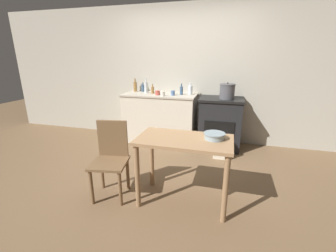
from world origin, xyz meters
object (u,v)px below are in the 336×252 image
bottle_far_left (143,88)px  cup_far_right (158,93)px  flour_sack (222,148)px  bottle_center_right (153,90)px  mixing_bowl_large (214,136)px  bottle_center_left (181,90)px  bottle_center (146,87)px  work_table (184,150)px  stove (220,123)px  bottle_mid_left (135,86)px  cup_mid_right (173,93)px  cup_right (163,94)px  bottle_left (190,90)px  stock_pot (227,91)px  chair (111,157)px

bottle_far_left → cup_far_right: (0.41, -0.31, -0.03)m
flour_sack → bottle_center_right: size_ratio=1.85×
flour_sack → cup_far_right: cup_far_right is taller
mixing_bowl_large → flour_sack: bearing=87.2°
bottle_far_left → bottle_center_left: bearing=-12.6°
bottle_center → work_table: bearing=-58.2°
stove → cup_far_right: cup_far_right is taller
bottle_mid_left → cup_mid_right: 0.89m
bottle_center → cup_far_right: 0.31m
cup_mid_right → cup_far_right: (-0.28, -0.03, -0.00)m
bottle_center_left → cup_right: bottle_center_left is taller
bottle_left → bottle_mid_left: bearing=175.5°
bottle_center_left → cup_mid_right: (-0.13, -0.10, -0.04)m
bottle_left → mixing_bowl_large: bearing=-72.1°
bottle_center_right → bottle_center_left: bearing=-0.5°
bottle_center_left → bottle_center: bottle_center is taller
bottle_center → flour_sack: bearing=-18.5°
bottle_center → cup_mid_right: bearing=-10.2°
stock_pot → bottle_far_left: stock_pot is taller
mixing_bowl_large → bottle_center_left: size_ratio=1.09×
mixing_bowl_large → bottle_left: bottle_left is taller
stove → mixing_bowl_large: (0.01, -1.73, 0.35)m
chair → bottle_far_left: (-0.40, 2.08, 0.53)m
bottle_center → bottle_far_left: bearing=125.7°
bottle_center_right → cup_right: (0.28, -0.25, -0.02)m
stock_pot → cup_right: size_ratio=3.14×
stove → bottle_center: bottle_center is taller
chair → bottle_mid_left: 2.19m
stove → bottle_mid_left: size_ratio=3.57×
mixing_bowl_large → bottle_far_left: bottle_far_left is taller
work_table → stock_pot: bearing=77.5°
mixing_bowl_large → cup_mid_right: 1.88m
mixing_bowl_large → stock_pot: bearing=87.5°
bottle_left → chair: bearing=-106.7°
cup_right → bottle_center_right: bearing=138.0°
bottle_center → cup_mid_right: size_ratio=3.28×
bottle_center → cup_right: bottle_center is taller
bottle_far_left → cup_right: bearing=-38.4°
bottle_left → flour_sack: bearing=-41.2°
flour_sack → cup_right: (-1.09, 0.26, 0.82)m
chair → bottle_center_left: (0.43, 1.89, 0.54)m
chair → bottle_mid_left: size_ratio=3.49×
cup_mid_right → cup_right: size_ratio=0.97×
cup_right → flour_sack: bearing=-13.2°
chair → bottle_center: size_ratio=3.14×
work_table → bottle_center_left: (-0.44, 1.82, 0.38)m
flour_sack → mixing_bowl_large: bearing=-92.8°
stock_pot → cup_right: 1.11m
bottle_center_left → cup_mid_right: bottle_center_left is taller
flour_sack → chair: bearing=-131.7°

